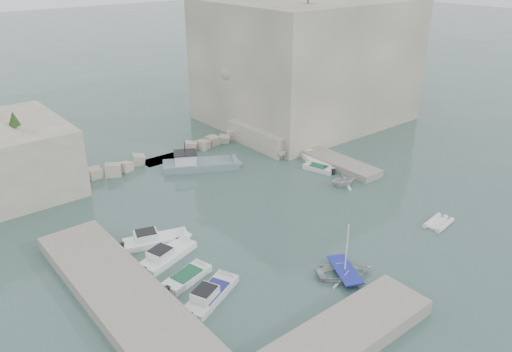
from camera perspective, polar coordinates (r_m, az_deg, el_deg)
ground at (r=45.83m, az=4.76°, el=-5.84°), size 400.00×400.00×0.00m
cliff_east at (r=73.59m, az=5.71°, el=12.94°), size 26.00×22.00×17.00m
cliff_terrace at (r=65.39m, az=2.22°, el=4.97°), size 8.00×10.00×2.50m
quay_west at (r=36.93m, az=-14.18°, el=-13.98°), size 5.00×24.00×1.10m
quay_south at (r=32.72m, az=7.26°, el=-19.26°), size 18.00×4.00×1.10m
ledge_east at (r=60.66m, az=7.54°, el=2.31°), size 3.00×16.00×0.80m
breakwater at (r=61.15m, az=-10.24°, el=2.62°), size 28.00×3.00×1.40m
motorboat_a at (r=44.22m, az=-11.30°, el=-7.50°), size 6.32×3.52×1.40m
motorboat_c at (r=39.34m, az=-7.86°, el=-11.69°), size 4.69×2.70×0.70m
motorboat_d at (r=37.42m, az=-5.13°, el=-13.69°), size 6.04×3.98×1.40m
motorboat_b at (r=42.01m, az=-10.02°, el=-9.25°), size 6.03×3.53×1.40m
rowboat at (r=40.11m, az=10.07°, el=-11.07°), size 5.41×4.83×0.92m
inflatable_dinghy at (r=49.02m, az=20.09°, el=-5.24°), size 3.45×1.99×0.44m
tender_east_a at (r=54.20m, az=9.89°, el=-1.10°), size 3.82×3.56×1.65m
tender_east_b at (r=57.50m, az=7.15°, el=0.63°), size 2.31×4.10×0.70m
tender_east_c at (r=59.47m, az=6.81°, el=1.47°), size 3.82×5.92×0.70m
tender_east_d at (r=61.38m, az=3.48°, el=2.36°), size 4.31×2.68×1.56m
work_boat at (r=58.03m, az=-6.31°, el=0.90°), size 9.61×6.97×2.20m
rowboat_mast at (r=38.70m, az=10.34°, el=-7.97°), size 0.10×0.10×4.20m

